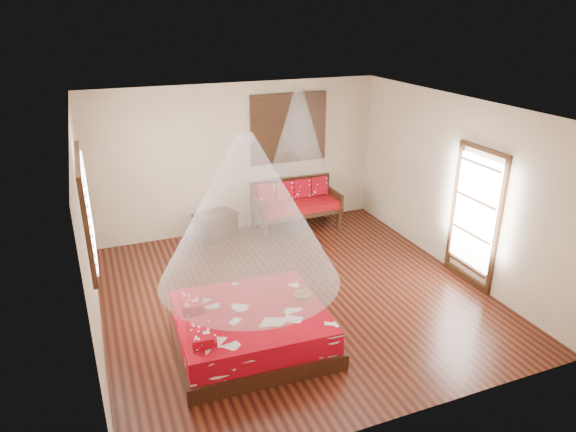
# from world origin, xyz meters

# --- Properties ---
(room) EXTENTS (5.54, 5.54, 2.84)m
(room) POSITION_xyz_m (0.00, 0.00, 1.40)
(room) COLOR black
(room) RESTS_ON ground
(bed) EXTENTS (1.99, 1.82, 0.63)m
(bed) POSITION_xyz_m (-0.99, -0.96, 0.25)
(bed) COLOR black
(bed) RESTS_ON floor
(daybed) EXTENTS (1.66, 0.74, 0.94)m
(daybed) POSITION_xyz_m (1.01, 2.38, 0.52)
(daybed) COLOR black
(daybed) RESTS_ON floor
(storage_chest) EXTENTS (0.85, 0.73, 0.49)m
(storage_chest) POSITION_xyz_m (-0.56, 2.45, 0.25)
(storage_chest) COLOR black
(storage_chest) RESTS_ON floor
(shutter_panel) EXTENTS (1.52, 0.06, 1.32)m
(shutter_panel) POSITION_xyz_m (1.01, 2.72, 1.90)
(shutter_panel) COLOR black
(shutter_panel) RESTS_ON wall_back
(window_left) EXTENTS (0.10, 1.74, 1.34)m
(window_left) POSITION_xyz_m (-2.71, 0.20, 1.70)
(window_left) COLOR black
(window_left) RESTS_ON wall_left
(glazed_door) EXTENTS (0.08, 1.02, 2.16)m
(glazed_door) POSITION_xyz_m (2.72, -0.60, 1.07)
(glazed_door) COLOR black
(glazed_door) RESTS_ON floor
(wine_tray) EXTENTS (0.26, 0.26, 0.21)m
(wine_tray) POSITION_xyz_m (-0.22, -0.86, 0.56)
(wine_tray) COLOR brown
(wine_tray) RESTS_ON bed
(mosquito_net_main) EXTENTS (2.19, 2.19, 1.80)m
(mosquito_net_main) POSITION_xyz_m (-0.97, -0.96, 1.85)
(mosquito_net_main) COLOR white
(mosquito_net_main) RESTS_ON ceiling
(mosquito_net_daybed) EXTENTS (1.01, 1.01, 1.50)m
(mosquito_net_daybed) POSITION_xyz_m (1.01, 2.25, 2.00)
(mosquito_net_daybed) COLOR white
(mosquito_net_daybed) RESTS_ON ceiling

